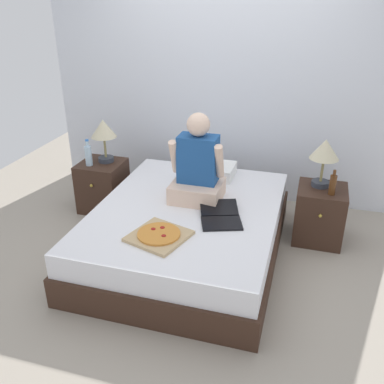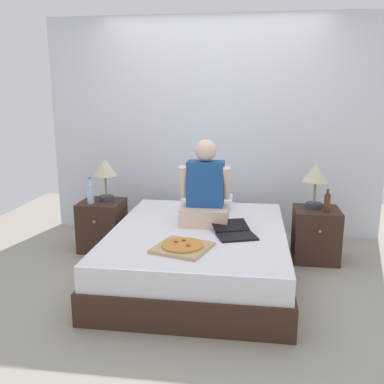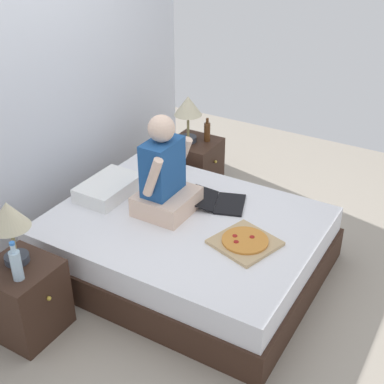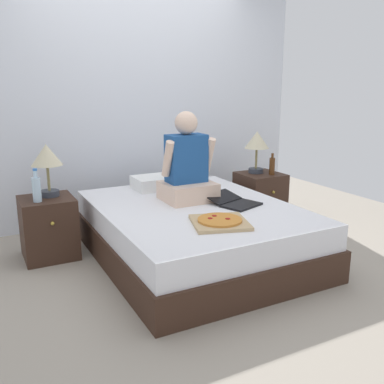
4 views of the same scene
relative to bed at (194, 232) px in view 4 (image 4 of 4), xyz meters
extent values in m
plane|color=#9E9384|center=(0.00, 0.00, -0.23)|extent=(5.87, 5.87, 0.00)
cube|color=silver|center=(0.00, 1.37, 1.02)|extent=(3.87, 0.12, 2.50)
cube|color=#382319|center=(0.00, 0.00, -0.10)|extent=(1.58, 2.02, 0.26)
cube|color=white|center=(0.00, 0.00, 0.13)|extent=(1.53, 1.96, 0.21)
cube|color=#382319|center=(-1.12, 0.58, 0.04)|extent=(0.44, 0.44, 0.53)
sphere|color=gold|center=(-1.12, 0.34, 0.14)|extent=(0.03, 0.03, 0.03)
cylinder|color=#333842|center=(-1.08, 0.63, 0.33)|extent=(0.16, 0.16, 0.05)
cylinder|color=olive|center=(-1.08, 0.63, 0.46)|extent=(0.02, 0.02, 0.22)
cone|color=beige|center=(-1.08, 0.63, 0.66)|extent=(0.26, 0.26, 0.18)
cylinder|color=silver|center=(-1.20, 0.49, 0.40)|extent=(0.07, 0.07, 0.20)
cylinder|color=silver|center=(-1.20, 0.49, 0.53)|extent=(0.03, 0.03, 0.06)
cylinder|color=blue|center=(-1.20, 0.49, 0.57)|extent=(0.04, 0.03, 0.02)
cube|color=#382319|center=(1.12, 0.58, 0.04)|extent=(0.44, 0.44, 0.53)
sphere|color=gold|center=(1.12, 0.34, 0.14)|extent=(0.03, 0.03, 0.03)
cylinder|color=#333842|center=(1.09, 0.63, 0.33)|extent=(0.16, 0.16, 0.05)
cylinder|color=olive|center=(1.09, 0.63, 0.46)|extent=(0.02, 0.02, 0.22)
cone|color=beige|center=(1.09, 0.63, 0.66)|extent=(0.26, 0.26, 0.18)
cylinder|color=#512D14|center=(1.19, 0.48, 0.39)|extent=(0.06, 0.06, 0.18)
cylinder|color=#512D14|center=(1.19, 0.48, 0.51)|extent=(0.03, 0.03, 0.05)
cube|color=white|center=(0.00, 0.73, 0.29)|extent=(0.52, 0.34, 0.12)
cube|color=beige|center=(0.04, 0.19, 0.31)|extent=(0.44, 0.40, 0.16)
cube|color=#1E4C8C|center=(0.04, 0.22, 0.60)|extent=(0.34, 0.20, 0.42)
sphere|color=beige|center=(0.04, 0.22, 0.91)|extent=(0.20, 0.20, 0.20)
cylinder|color=beige|center=(-0.16, 0.17, 0.62)|extent=(0.07, 0.18, 0.32)
cylinder|color=beige|center=(0.24, 0.17, 0.62)|extent=(0.07, 0.18, 0.32)
cube|color=black|center=(0.35, -0.20, 0.24)|extent=(0.37, 0.31, 0.02)
cube|color=black|center=(0.28, 0.00, 0.28)|extent=(0.36, 0.29, 0.06)
cube|color=tan|center=(-0.06, -0.53, 0.25)|extent=(0.50, 0.50, 0.03)
cylinder|color=#CC7F33|center=(-0.06, -0.53, 0.27)|extent=(0.33, 0.33, 0.02)
cylinder|color=maroon|center=(-0.12, -0.49, 0.28)|extent=(0.04, 0.04, 0.00)
cylinder|color=maroon|center=(-0.01, -0.56, 0.28)|extent=(0.04, 0.04, 0.00)
cylinder|color=maroon|center=(-0.06, -0.45, 0.28)|extent=(0.04, 0.04, 0.00)
camera|label=1|loc=(0.96, -3.12, 1.96)|focal=40.00mm
camera|label=2|loc=(0.45, -3.64, 1.44)|focal=40.00mm
camera|label=3|loc=(-2.89, -1.76, 2.44)|focal=50.00mm
camera|label=4|loc=(-1.63, -3.09, 1.24)|focal=40.00mm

